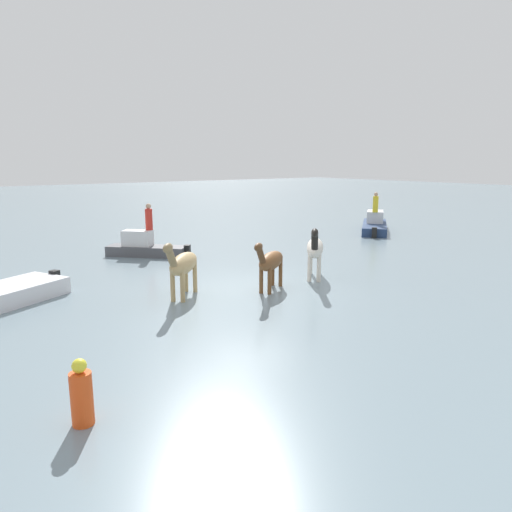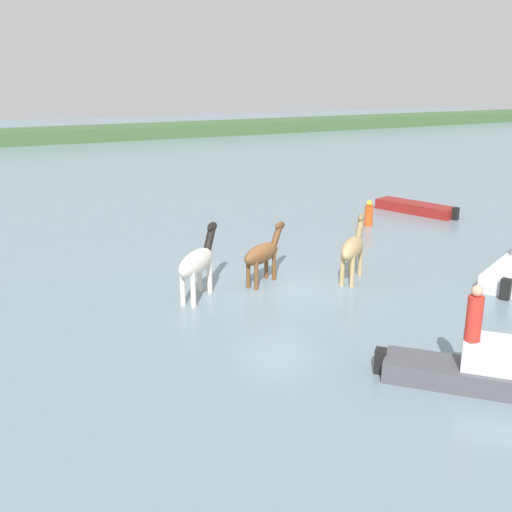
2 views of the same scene
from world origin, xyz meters
The scene contains 9 objects.
ground_plane centered at (0.00, 0.00, 0.00)m, with size 151.50×151.50×0.00m, color gray.
distant_shoreline centered at (0.00, 45.55, 0.00)m, with size 136.35×6.00×2.40m, color #405E35.
horse_lead centered at (-0.26, 0.51, 0.98)m, with size 2.13×1.48×1.77m.
horse_dun_straggler centered at (-2.56, 0.20, 1.11)m, with size 2.11×2.12×2.01m.
horse_mid_herd centered at (2.45, -0.46, 1.06)m, with size 2.10×1.95×1.93m.
boat_tender_starboard centered at (0.71, -7.34, 0.30)m, with size 3.21×3.26×1.31m.
boat_dinghy_port centered at (10.78, 6.12, 0.16)m, with size 2.24×4.07×0.72m.
person_spotter_bow centered at (0.46, -7.42, 1.71)m, with size 0.32×0.32×1.19m.
buoy_channel_marker centered at (7.22, 5.06, 0.51)m, with size 0.36×0.36×1.14m.
Camera 2 is at (-8.55, -15.58, 6.40)m, focal length 42.58 mm.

